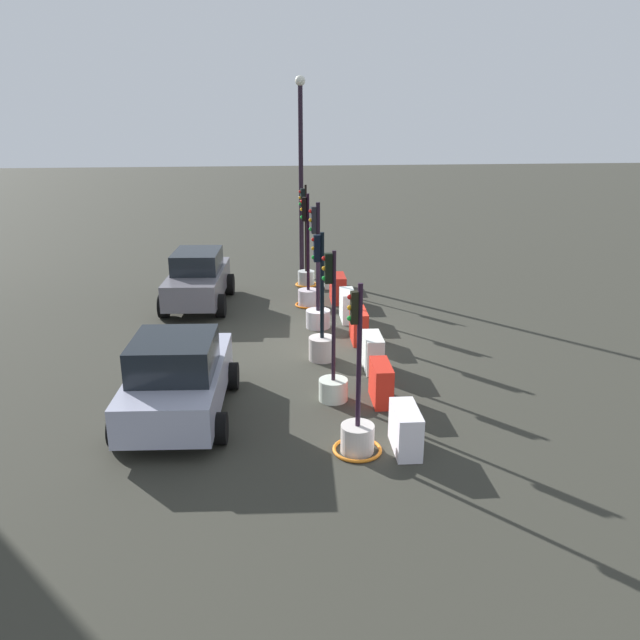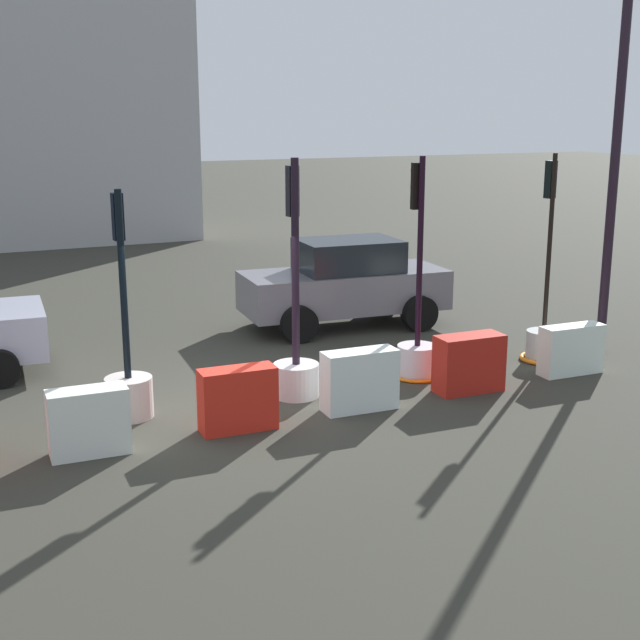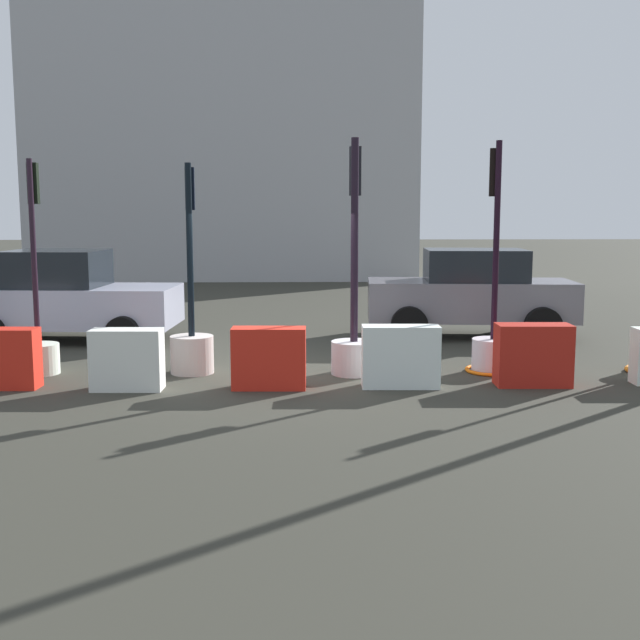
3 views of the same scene
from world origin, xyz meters
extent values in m
plane|color=#313129|center=(0.00, 0.00, 0.00)|extent=(120.00, 120.00, 0.00)
cylinder|color=#BBAFAA|center=(-1.26, 0.05, 0.30)|extent=(0.68, 0.68, 0.59)
cylinder|color=black|center=(-1.26, 0.05, 1.93)|extent=(0.10, 0.10, 2.68)
cube|color=black|center=(-1.25, 0.18, 2.88)|extent=(0.15, 0.16, 0.66)
sphere|color=red|center=(-1.24, 0.27, 3.10)|extent=(0.09, 0.09, 0.09)
sphere|color=orange|center=(-1.24, 0.27, 2.88)|extent=(0.09, 0.09, 0.09)
sphere|color=green|center=(-1.24, 0.27, 2.66)|extent=(0.09, 0.09, 0.09)
cylinder|color=silver|center=(1.29, -0.11, 0.26)|extent=(0.71, 0.71, 0.52)
cylinder|color=black|center=(1.29, -0.11, 2.08)|extent=(0.12, 0.12, 3.12)
cube|color=black|center=(1.31, 0.02, 3.15)|extent=(0.18, 0.15, 0.75)
sphere|color=red|center=(1.31, 0.10, 3.40)|extent=(0.11, 0.11, 0.11)
sphere|color=orange|center=(1.31, 0.10, 3.15)|extent=(0.11, 0.11, 0.11)
sphere|color=green|center=(1.31, 0.10, 2.90)|extent=(0.11, 0.11, 0.11)
cylinder|color=silver|center=(3.52, -0.01, 0.27)|extent=(0.66, 0.66, 0.53)
cylinder|color=black|center=(3.52, -0.01, 2.07)|extent=(0.10, 0.10, 3.08)
cube|color=black|center=(3.49, 0.10, 3.14)|extent=(0.20, 0.16, 0.74)
sphere|color=red|center=(3.48, 0.18, 3.38)|extent=(0.11, 0.11, 0.11)
sphere|color=orange|center=(3.48, 0.18, 3.14)|extent=(0.11, 0.11, 0.11)
sphere|color=green|center=(3.48, 0.18, 2.89)|extent=(0.11, 0.11, 0.11)
torus|color=orange|center=(3.52, -0.01, 0.03)|extent=(0.86, 0.86, 0.06)
cylinder|color=#ADB0AD|center=(6.02, -0.15, 0.27)|extent=(0.60, 0.60, 0.54)
cylinder|color=black|center=(6.02, -0.15, 2.08)|extent=(0.08, 0.08, 3.07)
cube|color=black|center=(6.04, -0.05, 3.17)|extent=(0.18, 0.17, 0.63)
sphere|color=red|center=(6.05, 0.04, 3.38)|extent=(0.10, 0.10, 0.10)
sphere|color=orange|center=(6.05, 0.04, 3.17)|extent=(0.10, 0.10, 0.10)
sphere|color=green|center=(6.05, 0.04, 2.96)|extent=(0.10, 0.10, 0.10)
torus|color=orange|center=(6.02, -0.15, 0.04)|extent=(0.79, 0.79, 0.08)
cube|color=silver|center=(-2.03, -1.11, 0.44)|extent=(1.02, 0.45, 0.88)
cube|color=red|center=(-0.01, -1.09, 0.44)|extent=(1.07, 0.44, 0.89)
cube|color=silver|center=(1.90, -1.06, 0.45)|extent=(1.13, 0.44, 0.90)
cube|color=#AD1F15|center=(3.85, -1.02, 0.45)|extent=(1.09, 0.50, 0.91)
cube|color=white|center=(5.93, -0.97, 0.42)|extent=(1.13, 0.40, 0.83)
cube|color=slate|center=(3.92, 3.54, 0.75)|extent=(4.23, 1.94, 0.79)
cube|color=black|center=(4.01, 3.53, 1.46)|extent=(2.08, 1.58, 0.63)
cylinder|color=black|center=(5.26, 4.30, 0.36)|extent=(0.74, 0.33, 0.72)
cylinder|color=black|center=(5.13, 2.57, 0.36)|extent=(0.74, 0.33, 0.72)
cylinder|color=black|center=(2.72, 4.50, 0.36)|extent=(0.74, 0.33, 0.72)
cylinder|color=black|center=(2.58, 2.77, 0.36)|extent=(0.74, 0.33, 0.72)
cylinder|color=black|center=(-2.82, 2.28, 0.31)|extent=(0.63, 0.32, 0.62)
cylinder|color=black|center=(7.38, -0.10, 3.45)|extent=(0.17, 0.17, 6.90)
camera|label=1|loc=(-16.27, 1.68, 6.02)|focal=35.65mm
camera|label=2|loc=(-3.68, -11.73, 4.33)|focal=48.18mm
camera|label=3|loc=(0.37, -12.25, 2.53)|focal=44.26mm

